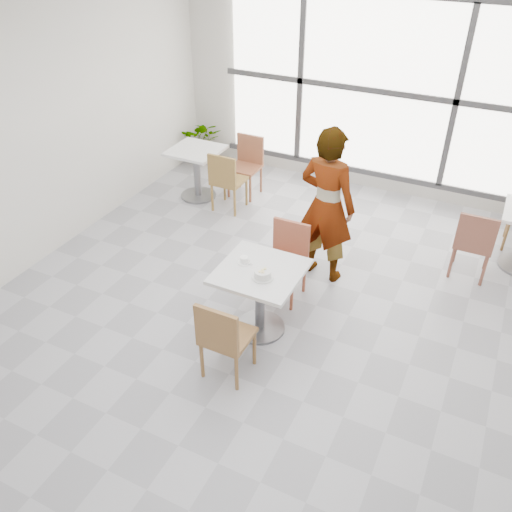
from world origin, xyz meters
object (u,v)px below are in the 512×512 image
at_px(person, 327,206).
at_px(bg_table_left, 197,166).
at_px(main_table, 260,289).
at_px(oatmeal_bowl, 263,274).
at_px(bg_chair_right_near, 474,241).
at_px(bg_chair_left_near, 226,178).
at_px(bg_chair_left_far, 247,161).
at_px(chair_far, 287,255).
at_px(chair_near, 223,336).
at_px(coffee_cup, 244,260).
at_px(plant_left, 203,141).

xyz_separation_m(person, bg_table_left, (-2.33, 1.02, -0.42)).
relative_size(main_table, oatmeal_bowl, 3.81).
height_order(person, bg_chair_right_near, person).
xyz_separation_m(main_table, bg_chair_left_near, (-1.51, 2.05, -0.02)).
relative_size(bg_chair_left_near, bg_chair_left_far, 1.00).
bearing_deg(chair_far, bg_chair_left_far, 126.92).
height_order(oatmeal_bowl, bg_table_left, oatmeal_bowl).
height_order(main_table, bg_chair_right_near, bg_chair_right_near).
distance_m(chair_near, coffee_cup, 0.85).
bearing_deg(bg_chair_right_near, main_table, 46.60).
xyz_separation_m(main_table, person, (0.23, 1.21, 0.39)).
relative_size(oatmeal_bowl, bg_table_left, 0.28).
relative_size(chair_near, coffee_cup, 5.47).
bearing_deg(person, main_table, 87.89).
relative_size(bg_chair_right_near, plant_left, 1.20).
height_order(bg_chair_left_far, bg_chair_right_near, same).
distance_m(chair_far, bg_chair_left_near, 2.03).
distance_m(person, bg_chair_left_near, 1.98).
xyz_separation_m(chair_near, bg_chair_right_near, (1.79, 2.62, 0.00)).
bearing_deg(main_table, person, 79.23).
distance_m(oatmeal_bowl, plant_left, 4.45).
xyz_separation_m(main_table, plant_left, (-2.68, 3.37, -0.16)).
bearing_deg(bg_chair_left_near, chair_far, 137.85).
relative_size(chair_far, person, 0.48).
relative_size(bg_chair_left_near, bg_chair_right_near, 1.00).
bearing_deg(bg_chair_right_near, coffee_cup, 43.03).
bearing_deg(chair_near, plant_left, -56.94).
relative_size(coffee_cup, bg_chair_left_near, 0.18).
height_order(main_table, person, person).
relative_size(main_table, coffee_cup, 5.03).
bearing_deg(bg_table_left, coffee_cup, -48.96).
xyz_separation_m(bg_chair_left_near, bg_chair_right_near, (3.30, -0.16, 0.00)).
bearing_deg(bg_chair_left_far, main_table, -60.69).
bearing_deg(oatmeal_bowl, main_table, 126.76).
distance_m(main_table, plant_left, 4.31).
relative_size(chair_near, plant_left, 1.20).
relative_size(coffee_cup, person, 0.09).
bearing_deg(chair_far, oatmeal_bowl, -84.01).
xyz_separation_m(oatmeal_bowl, bg_table_left, (-2.18, 2.34, -0.31)).
xyz_separation_m(coffee_cup, bg_table_left, (-1.91, 2.19, -0.29)).
xyz_separation_m(chair_far, oatmeal_bowl, (0.08, -0.79, 0.29)).
bearing_deg(bg_chair_left_far, plant_left, 149.68).
bearing_deg(plant_left, bg_chair_right_near, -18.33).
distance_m(person, bg_chair_right_near, 1.75).
distance_m(chair_far, bg_table_left, 2.61).
distance_m(main_table, chair_near, 0.74).
relative_size(bg_table_left, bg_chair_left_near, 0.86).
relative_size(main_table, bg_chair_left_near, 0.92).
bearing_deg(coffee_cup, bg_chair_right_near, 43.03).
relative_size(main_table, plant_left, 1.10).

